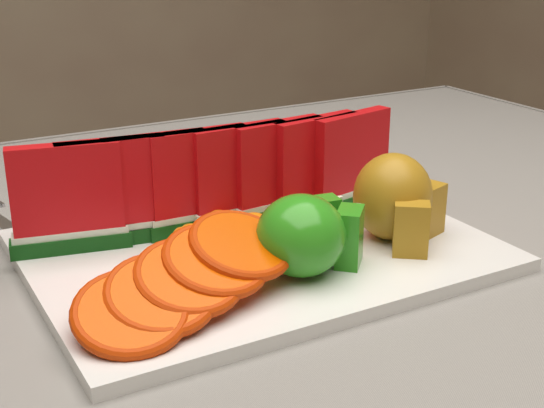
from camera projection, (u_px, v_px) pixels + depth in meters
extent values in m
cube|color=#452519|center=(174.00, 302.00, 0.66)|extent=(1.40, 0.90, 0.03)
cube|color=#452519|center=(423.00, 318.00, 1.40)|extent=(0.06, 0.06, 0.72)
cube|color=gray|center=(173.00, 283.00, 0.65)|extent=(1.52, 1.02, 0.01)
cube|color=gray|center=(41.00, 205.00, 1.10)|extent=(1.52, 0.01, 0.20)
cube|color=silver|center=(258.00, 250.00, 0.69)|extent=(0.40, 0.30, 0.01)
ellipsoid|color=#1C830F|center=(301.00, 235.00, 0.62)|extent=(0.10, 0.10, 0.07)
cube|color=#1C830F|center=(349.00, 237.00, 0.64)|extent=(0.04, 0.04, 0.05)
cube|color=beige|center=(355.00, 236.00, 0.64)|extent=(0.02, 0.02, 0.05)
cube|color=#1C830F|center=(320.00, 225.00, 0.66)|extent=(0.03, 0.02, 0.05)
cube|color=beige|center=(326.00, 224.00, 0.67)|extent=(0.03, 0.01, 0.05)
ellipsoid|color=#AB850C|center=(393.00, 197.00, 0.69)|extent=(0.09, 0.09, 0.08)
cube|color=#AB850C|center=(411.00, 229.00, 0.66)|extent=(0.04, 0.03, 0.05)
cube|color=#AB850C|center=(428.00, 210.00, 0.70)|extent=(0.04, 0.03, 0.05)
cylinder|color=silver|center=(253.00, 173.00, 0.91)|extent=(0.22, 0.22, 0.01)
cube|color=silver|center=(8.00, 228.00, 0.75)|extent=(0.05, 0.17, 0.00)
cube|color=#143A10|center=(72.00, 243.00, 0.67)|extent=(0.11, 0.04, 0.01)
cube|color=silver|center=(71.00, 233.00, 0.67)|extent=(0.10, 0.04, 0.01)
cube|color=#BD1105|center=(66.00, 188.00, 0.66)|extent=(0.10, 0.04, 0.08)
cube|color=#143A10|center=(117.00, 236.00, 0.69)|extent=(0.11, 0.04, 0.01)
cube|color=silver|center=(116.00, 226.00, 0.68)|extent=(0.10, 0.03, 0.01)
cube|color=#BD1105|center=(112.00, 182.00, 0.67)|extent=(0.10, 0.03, 0.08)
cube|color=#143A10|center=(160.00, 229.00, 0.70)|extent=(0.11, 0.03, 0.01)
cube|color=silver|center=(159.00, 219.00, 0.70)|extent=(0.10, 0.03, 0.01)
cube|color=#BD1105|center=(157.00, 176.00, 0.68)|extent=(0.10, 0.02, 0.08)
cube|color=#143A10|center=(201.00, 223.00, 0.72)|extent=(0.11, 0.02, 0.01)
cube|color=silver|center=(201.00, 213.00, 0.71)|extent=(0.10, 0.02, 0.01)
cube|color=#BD1105|center=(199.00, 171.00, 0.70)|extent=(0.10, 0.02, 0.08)
cube|color=#143A10|center=(240.00, 217.00, 0.73)|extent=(0.11, 0.02, 0.01)
cube|color=silver|center=(240.00, 207.00, 0.73)|extent=(0.10, 0.02, 0.01)
cube|color=#BD1105|center=(240.00, 166.00, 0.71)|extent=(0.10, 0.02, 0.08)
cube|color=#143A10|center=(278.00, 211.00, 0.75)|extent=(0.11, 0.03, 0.01)
cube|color=silver|center=(278.00, 202.00, 0.74)|extent=(0.10, 0.03, 0.01)
cube|color=#BD1105|center=(279.00, 161.00, 0.73)|extent=(0.10, 0.02, 0.08)
cube|color=#143A10|center=(315.00, 206.00, 0.76)|extent=(0.11, 0.04, 0.01)
cube|color=silver|center=(315.00, 196.00, 0.76)|extent=(0.10, 0.03, 0.01)
cube|color=#BD1105|center=(316.00, 156.00, 0.74)|extent=(0.10, 0.03, 0.08)
cube|color=#143A10|center=(350.00, 200.00, 0.78)|extent=(0.11, 0.04, 0.01)
cube|color=silver|center=(350.00, 191.00, 0.77)|extent=(0.10, 0.04, 0.01)
cube|color=#BD1105|center=(352.00, 152.00, 0.76)|extent=(0.10, 0.04, 0.08)
cylinder|color=#D04A00|center=(131.00, 313.00, 0.53)|extent=(0.09, 0.09, 0.03)
torus|color=#D26200|center=(131.00, 313.00, 0.53)|extent=(0.10, 0.10, 0.04)
cylinder|color=#D04A00|center=(161.00, 294.00, 0.55)|extent=(0.08, 0.08, 0.03)
torus|color=#D26200|center=(161.00, 294.00, 0.55)|extent=(0.09, 0.09, 0.04)
cylinder|color=#D04A00|center=(189.00, 277.00, 0.57)|extent=(0.08, 0.08, 0.03)
torus|color=#D26200|center=(189.00, 277.00, 0.57)|extent=(0.09, 0.09, 0.04)
cylinder|color=#D04A00|center=(216.00, 260.00, 0.58)|extent=(0.09, 0.09, 0.03)
torus|color=#D26200|center=(216.00, 260.00, 0.58)|extent=(0.10, 0.10, 0.04)
cylinder|color=#D04A00|center=(241.00, 245.00, 0.60)|extent=(0.09, 0.09, 0.03)
torus|color=#D26200|center=(241.00, 245.00, 0.60)|extent=(0.11, 0.10, 0.04)
cylinder|color=#D04A00|center=(108.00, 208.00, 0.74)|extent=(0.08, 0.08, 0.03)
torus|color=#D26200|center=(108.00, 208.00, 0.74)|extent=(0.09, 0.09, 0.03)
cylinder|color=#D04A00|center=(154.00, 197.00, 0.76)|extent=(0.08, 0.08, 0.03)
torus|color=#D26200|center=(154.00, 197.00, 0.76)|extent=(0.09, 0.09, 0.03)
cylinder|color=#D04A00|center=(198.00, 187.00, 0.78)|extent=(0.09, 0.09, 0.03)
torus|color=#D26200|center=(198.00, 187.00, 0.78)|extent=(0.10, 0.10, 0.03)
cylinder|color=#D04A00|center=(239.00, 177.00, 0.80)|extent=(0.09, 0.09, 0.03)
torus|color=#D26200|center=(239.00, 177.00, 0.80)|extent=(0.11, 0.10, 0.03)
cylinder|color=#D04A00|center=(278.00, 167.00, 0.82)|extent=(0.10, 0.10, 0.03)
torus|color=#D26200|center=(278.00, 167.00, 0.82)|extent=(0.11, 0.11, 0.03)
cylinder|color=#D04A00|center=(316.00, 158.00, 0.84)|extent=(0.10, 0.10, 0.03)
torus|color=#D26200|center=(316.00, 158.00, 0.84)|extent=(0.11, 0.11, 0.03)
cylinder|color=#D04A00|center=(351.00, 150.00, 0.86)|extent=(0.10, 0.10, 0.03)
torus|color=#D26200|center=(351.00, 150.00, 0.86)|extent=(0.12, 0.12, 0.03)
ellipsoid|color=red|center=(186.00, 240.00, 0.67)|extent=(0.02, 0.04, 0.02)
ellipsoid|color=red|center=(195.00, 236.00, 0.68)|extent=(0.03, 0.04, 0.02)
ellipsoid|color=red|center=(219.00, 221.00, 0.71)|extent=(0.04, 0.03, 0.02)
ellipsoid|color=red|center=(251.00, 224.00, 0.70)|extent=(0.04, 0.02, 0.02)
ellipsoid|color=red|center=(270.00, 225.00, 0.70)|extent=(0.04, 0.04, 0.02)
ellipsoid|color=red|center=(293.00, 216.00, 0.72)|extent=(0.03, 0.04, 0.02)
ellipsoid|color=red|center=(314.00, 216.00, 0.72)|extent=(0.04, 0.02, 0.02)
ellipsoid|color=red|center=(317.00, 202.00, 0.76)|extent=(0.03, 0.04, 0.02)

